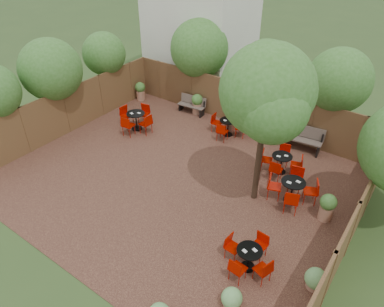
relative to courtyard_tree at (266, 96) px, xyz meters
The scene contains 13 objects.
ground 4.76m from the courtyard_tree, 164.86° to the right, with size 80.00×80.00×0.00m, color #354F23.
courtyard_paving 4.75m from the courtyard_tree, 164.86° to the right, with size 12.00×10.00×0.02m, color #321A14.
fence_back 5.80m from the courtyard_tree, 122.86° to the left, with size 12.00×0.08×2.00m, color #4E301D.
fence_left 9.22m from the courtyard_tree, behind, with size 0.08×10.00×2.00m, color #4E301D.
fence_right 4.36m from the courtyard_tree, 12.88° to the right, with size 0.08×10.00×2.00m, color #4E301D.
neighbour_building 10.26m from the courtyard_tree, 134.97° to the left, with size 5.00×4.00×8.00m, color silver.
overhang_foliage 4.50m from the courtyard_tree, 147.24° to the left, with size 15.74×10.63×2.74m.
courtyard_tree is the anchor object (origin of this frame).
park_bench_left 7.43m from the courtyard_tree, 144.23° to the left, with size 1.39×0.56×0.84m.
park_bench_right 5.09m from the courtyard_tree, 87.88° to the left, with size 1.66×0.70×1.00m.
bistro_tables 3.83m from the courtyard_tree, 151.36° to the left, with size 9.26×7.29×0.92m.
planters 5.32m from the courtyard_tree, 134.99° to the left, with size 11.24×4.11×1.11m.
low_shrubs 5.44m from the courtyard_tree, 66.47° to the right, with size 3.20×3.66×0.62m.
Camera 1 is at (6.56, -8.20, 8.21)m, focal length 33.83 mm.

